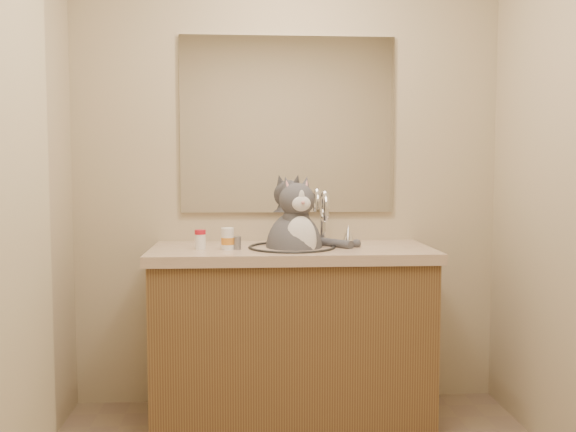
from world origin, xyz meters
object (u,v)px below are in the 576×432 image
at_px(pill_bottle_orange, 227,239).
at_px(grey_canister, 237,243).
at_px(cat, 295,243).
at_px(pill_bottle_redcap, 200,239).

distance_m(pill_bottle_orange, grey_canister, 0.05).
xyz_separation_m(cat, pill_bottle_redcap, (-0.45, -0.04, 0.03)).
distance_m(cat, grey_canister, 0.29).
height_order(cat, pill_bottle_redcap, cat).
bearing_deg(cat, pill_bottle_redcap, 171.37).
xyz_separation_m(cat, pill_bottle_orange, (-0.32, -0.07, 0.03)).
distance_m(pill_bottle_redcap, pill_bottle_orange, 0.13).
bearing_deg(cat, pill_bottle_orange, 179.14).
distance_m(cat, pill_bottle_orange, 0.33).
xyz_separation_m(pill_bottle_redcap, pill_bottle_orange, (0.13, -0.03, 0.00)).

